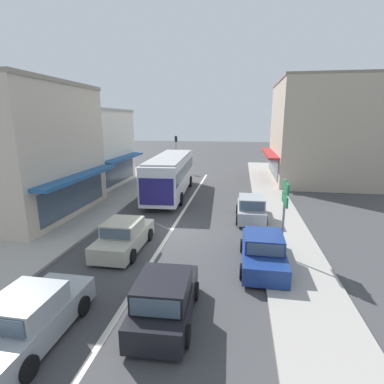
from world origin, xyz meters
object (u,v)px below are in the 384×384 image
object	(u,v)px
parked_sedan_kerb_front	(263,251)
city_bus	(171,172)
directional_road_sign	(285,200)
parked_hatchback_kerb_second	(251,209)
traffic_light_downstreet	(176,148)
sedan_queue_far_back	(30,319)
sedan_behind_bus_near	(124,236)
pedestrian_browsing_midblock	(148,176)
pedestrian_with_handbag_near	(145,174)
hatchback_adjacent_lane_trail	(165,299)

from	to	relation	value
parked_sedan_kerb_front	city_bus	bearing A→B (deg)	120.24
city_bus	directional_road_sign	xyz separation A→B (m)	(7.53, -10.56, 0.82)
parked_hatchback_kerb_second	traffic_light_downstreet	bearing A→B (deg)	116.48
sedan_queue_far_back	directional_road_sign	size ratio (longest dim) A/B	1.17
sedan_behind_bus_near	parked_hatchback_kerb_second	world-z (taller)	parked_hatchback_kerb_second
directional_road_sign	pedestrian_browsing_midblock	distance (m)	16.35
city_bus	pedestrian_browsing_midblock	size ratio (longest dim) A/B	6.74
parked_hatchback_kerb_second	pedestrian_browsing_midblock	distance (m)	11.73
sedan_behind_bus_near	pedestrian_with_handbag_near	bearing A→B (deg)	104.04
directional_road_sign	pedestrian_with_handbag_near	world-z (taller)	directional_road_sign
parked_hatchback_kerb_second	pedestrian_with_handbag_near	bearing A→B (deg)	138.01
parked_sedan_kerb_front	pedestrian_browsing_midblock	bearing A→B (deg)	124.24
sedan_behind_bus_near	parked_hatchback_kerb_second	bearing A→B (deg)	41.36
parked_hatchback_kerb_second	pedestrian_browsing_midblock	xyz separation A→B (m)	(-8.94, 7.58, 0.36)
directional_road_sign	pedestrian_with_handbag_near	xyz separation A→B (m)	(-10.82, 13.83, -1.64)
traffic_light_downstreet	directional_road_sign	size ratio (longest dim) A/B	1.17
hatchback_adjacent_lane_trail	directional_road_sign	size ratio (longest dim) A/B	1.04
parked_sedan_kerb_front	traffic_light_downstreet	world-z (taller)	traffic_light_downstreet
sedan_queue_far_back	sedan_behind_bus_near	bearing A→B (deg)	87.05
city_bus	pedestrian_with_handbag_near	bearing A→B (deg)	135.21
hatchback_adjacent_lane_trail	parked_hatchback_kerb_second	size ratio (longest dim) A/B	1.01
pedestrian_with_handbag_near	sedan_queue_far_back	bearing A→B (deg)	-81.03
sedan_behind_bus_near	directional_road_sign	world-z (taller)	directional_road_sign
sedan_queue_far_back	pedestrian_with_handbag_near	world-z (taller)	pedestrian_with_handbag_near
city_bus	pedestrian_with_handbag_near	xyz separation A→B (m)	(-3.29, 3.27, -0.81)
parked_sedan_kerb_front	directional_road_sign	bearing A→B (deg)	44.87
city_bus	sedan_behind_bus_near	xyz separation A→B (m)	(0.22, -10.80, -1.22)
hatchback_adjacent_lane_trail	parked_hatchback_kerb_second	xyz separation A→B (m)	(2.91, 10.14, 0.00)
sedan_behind_bus_near	parked_sedan_kerb_front	xyz separation A→B (m)	(6.44, -0.63, 0.00)
pedestrian_with_handbag_near	directional_road_sign	bearing A→B (deg)	-51.95
traffic_light_downstreet	hatchback_adjacent_lane_trail	bearing A→B (deg)	-78.64
hatchback_adjacent_lane_trail	pedestrian_browsing_midblock	distance (m)	18.72
hatchback_adjacent_lane_trail	sedan_queue_far_back	distance (m)	3.81
parked_sedan_kerb_front	pedestrian_with_handbag_near	bearing A→B (deg)	124.12
sedan_behind_bus_near	pedestrian_browsing_midblock	bearing A→B (deg)	102.26
city_bus	pedestrian_browsing_midblock	world-z (taller)	city_bus
sedan_behind_bus_near	traffic_light_downstreet	bearing A→B (deg)	95.63
parked_hatchback_kerb_second	pedestrian_browsing_midblock	bearing A→B (deg)	139.71
parked_sedan_kerb_front	parked_hatchback_kerb_second	world-z (taller)	parked_hatchback_kerb_second
sedan_queue_far_back	parked_hatchback_kerb_second	bearing A→B (deg)	60.92
directional_road_sign	pedestrian_browsing_midblock	bearing A→B (deg)	128.49
traffic_light_downstreet	pedestrian_with_handbag_near	size ratio (longest dim) A/B	2.58
sedan_queue_far_back	directional_road_sign	world-z (taller)	directional_road_sign
hatchback_adjacent_lane_trail	traffic_light_downstreet	size ratio (longest dim) A/B	0.89
sedan_behind_bus_near	sedan_queue_far_back	bearing A→B (deg)	-92.95
city_bus	sedan_behind_bus_near	bearing A→B (deg)	-88.82
parked_hatchback_kerb_second	directional_road_sign	xyz separation A→B (m)	(1.18, -5.15, 1.99)
city_bus	pedestrian_with_handbag_near	distance (m)	4.71
hatchback_adjacent_lane_trail	sedan_behind_bus_near	xyz separation A→B (m)	(-3.21, 4.75, -0.05)
city_bus	traffic_light_downstreet	size ratio (longest dim) A/B	2.61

